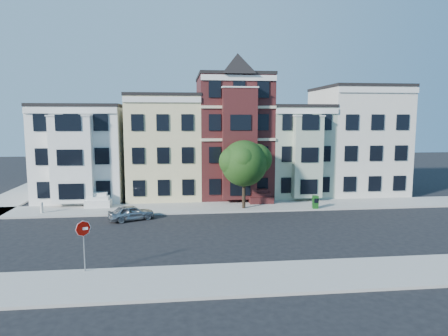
{
  "coord_description": "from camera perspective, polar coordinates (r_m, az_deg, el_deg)",
  "views": [
    {
      "loc": [
        -5.56,
        -26.76,
        8.03
      ],
      "look_at": [
        -2.15,
        3.34,
        4.2
      ],
      "focal_mm": 32.0,
      "sensor_mm": 36.0,
      "label": 1
    }
  ],
  "objects": [
    {
      "name": "near_sidewalk",
      "position": [
        21.12,
        9.63,
        -15.02
      ],
      "size": [
        60.0,
        4.0,
        0.15
      ],
      "primitive_type": "cube",
      "color": "#9E9B93",
      "rests_on": "ground"
    },
    {
      "name": "newspaper_box",
      "position": [
        35.86,
        12.92,
        -4.76
      ],
      "size": [
        0.57,
        0.52,
        1.12
      ],
      "primitive_type": "cube",
      "rotation": [
        0.0,
        0.0,
        -0.16
      ],
      "color": "#165218",
      "rests_on": "far_sidewalk"
    },
    {
      "name": "house_yellow",
      "position": [
        41.4,
        -8.46,
        2.93
      ],
      "size": [
        7.0,
        9.0,
        10.0
      ],
      "primitive_type": "cube",
      "color": "beige",
      "rests_on": "ground"
    },
    {
      "name": "house_white",
      "position": [
        42.47,
        -19.3,
        2.03
      ],
      "size": [
        8.0,
        9.0,
        9.0
      ],
      "primitive_type": "cube",
      "color": "white",
      "rests_on": "ground"
    },
    {
      "name": "house_brown",
      "position": [
        41.68,
        1.2,
        4.41
      ],
      "size": [
        7.0,
        9.0,
        12.0
      ],
      "primitive_type": "cube",
      "color": "#3E1616",
      "rests_on": "ground"
    },
    {
      "name": "parked_car",
      "position": [
        32.4,
        -13.11,
        -6.23
      ],
      "size": [
        3.83,
        2.69,
        1.21
      ],
      "primitive_type": "imported",
      "rotation": [
        0.0,
        0.0,
        1.97
      ],
      "color": "#9DA0A5",
      "rests_on": "ground"
    },
    {
      "name": "stop_sign",
      "position": [
        21.98,
        -19.38,
        -10.05
      ],
      "size": [
        0.83,
        0.34,
        3.02
      ],
      "primitive_type": null,
      "rotation": [
        0.0,
        0.0,
        0.28
      ],
      "color": "#B40700",
      "rests_on": "near_sidewalk"
    },
    {
      "name": "far_sidewalk",
      "position": [
        36.09,
        2.56,
        -5.53
      ],
      "size": [
        60.0,
        4.0,
        0.15
      ],
      "primitive_type": "cube",
      "color": "#9E9B93",
      "rests_on": "ground"
    },
    {
      "name": "street_tree",
      "position": [
        34.58,
        2.88,
        0.21
      ],
      "size": [
        6.78,
        6.78,
        7.35
      ],
      "primitive_type": null,
      "rotation": [
        0.0,
        0.0,
        0.08
      ],
      "color": "#244D16",
      "rests_on": "far_sidewalk"
    },
    {
      "name": "house_cream",
      "position": [
        45.52,
        18.33,
        3.66
      ],
      "size": [
        8.0,
        9.0,
        11.0
      ],
      "primitive_type": "cube",
      "color": "silver",
      "rests_on": "ground"
    },
    {
      "name": "ground",
      "position": [
        28.49,
        5.12,
        -9.2
      ],
      "size": [
        120.0,
        120.0,
        0.0
      ],
      "primitive_type": "plane",
      "color": "black"
    },
    {
      "name": "fire_hydrant",
      "position": [
        36.69,
        -24.59,
        -5.28
      ],
      "size": [
        0.27,
        0.27,
        0.73
      ],
      "primitive_type": "cylinder",
      "rotation": [
        0.0,
        0.0,
        -0.05
      ],
      "color": "beige",
      "rests_on": "far_sidewalk"
    },
    {
      "name": "house_green",
      "position": [
        43.13,
        9.8,
        2.41
      ],
      "size": [
        6.0,
        9.0,
        9.0
      ],
      "primitive_type": "cube",
      "color": "#A0B095",
      "rests_on": "ground"
    }
  ]
}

